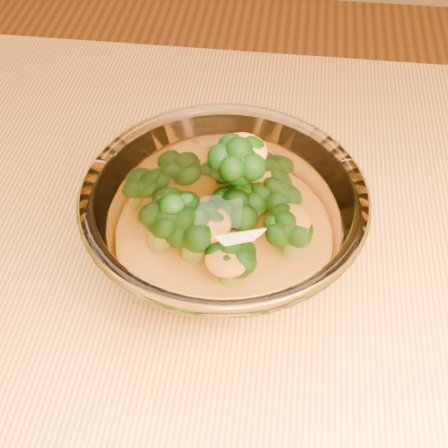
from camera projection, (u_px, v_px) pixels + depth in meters
The scene contains 4 objects.
table at pixel (290, 376), 0.60m from camera, with size 1.20×0.80×0.75m.
glass_bowl at pixel (224, 228), 0.52m from camera, with size 0.23×0.23×0.10m.
cheese_sauce at pixel (224, 245), 0.54m from camera, with size 0.13×0.13×0.04m, color orange.
broccoli_heap at pixel (221, 203), 0.52m from camera, with size 0.16×0.14×0.09m.
Camera 1 is at (-0.03, -0.30, 1.19)m, focal length 50.00 mm.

